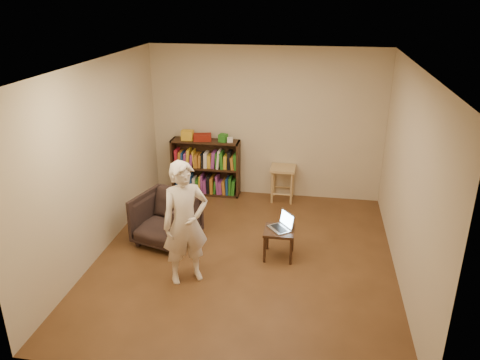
% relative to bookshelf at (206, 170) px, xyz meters
% --- Properties ---
extents(floor, '(4.50, 4.50, 0.00)m').
position_rel_bookshelf_xyz_m(floor, '(1.03, -2.09, -0.44)').
color(floor, '#492D17').
rests_on(floor, ground).
extents(ceiling, '(4.50, 4.50, 0.00)m').
position_rel_bookshelf_xyz_m(ceiling, '(1.03, -2.09, 2.16)').
color(ceiling, silver).
rests_on(ceiling, wall_back).
extents(wall_back, '(4.00, 0.00, 4.00)m').
position_rel_bookshelf_xyz_m(wall_back, '(1.03, 0.16, 0.86)').
color(wall_back, '#C1AE92').
rests_on(wall_back, floor).
extents(wall_left, '(0.00, 4.50, 4.50)m').
position_rel_bookshelf_xyz_m(wall_left, '(-0.97, -2.09, 0.86)').
color(wall_left, '#C1AE92').
rests_on(wall_left, floor).
extents(wall_right, '(0.00, 4.50, 4.50)m').
position_rel_bookshelf_xyz_m(wall_right, '(3.03, -2.09, 0.86)').
color(wall_right, '#C1AE92').
rests_on(wall_right, floor).
extents(bookshelf, '(1.20, 0.30, 1.00)m').
position_rel_bookshelf_xyz_m(bookshelf, '(0.00, 0.00, 0.00)').
color(bookshelf, black).
rests_on(bookshelf, floor).
extents(box_yellow, '(0.21, 0.16, 0.17)m').
position_rel_bookshelf_xyz_m(box_yellow, '(-0.31, -0.03, 0.64)').
color(box_yellow, gold).
rests_on(box_yellow, bookshelf).
extents(red_cloth, '(0.35, 0.29, 0.10)m').
position_rel_bookshelf_xyz_m(red_cloth, '(-0.05, -0.00, 0.61)').
color(red_cloth, maroon).
rests_on(red_cloth, bookshelf).
extents(box_green, '(0.16, 0.16, 0.13)m').
position_rel_bookshelf_xyz_m(box_green, '(0.32, -0.03, 0.63)').
color(box_green, '#26701E').
rests_on(box_green, bookshelf).
extents(box_white, '(0.11, 0.11, 0.08)m').
position_rel_bookshelf_xyz_m(box_white, '(0.44, -0.03, 0.60)').
color(box_white, white).
rests_on(box_white, bookshelf).
extents(stool, '(0.42, 0.42, 0.61)m').
position_rel_bookshelf_xyz_m(stool, '(1.37, -0.06, 0.05)').
color(stool, tan).
rests_on(stool, floor).
extents(armchair, '(0.97, 0.99, 0.73)m').
position_rel_bookshelf_xyz_m(armchair, '(-0.16, -1.83, -0.07)').
color(armchair, black).
rests_on(armchair, floor).
extents(side_table, '(0.41, 0.41, 0.41)m').
position_rel_bookshelf_xyz_m(side_table, '(1.49, -1.98, -0.09)').
color(side_table, black).
rests_on(side_table, floor).
extents(laptop, '(0.39, 0.40, 0.23)m').
position_rel_bookshelf_xyz_m(laptop, '(1.52, -1.93, 0.03)').
color(laptop, '#AAABAF').
rests_on(laptop, side_table).
extents(person, '(0.69, 0.62, 1.58)m').
position_rel_bookshelf_xyz_m(person, '(0.39, -2.70, 0.35)').
color(person, beige).
rests_on(person, floor).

